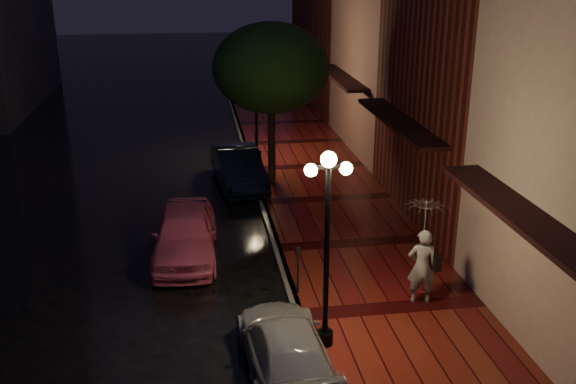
{
  "coord_description": "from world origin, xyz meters",
  "views": [
    {
      "loc": [
        -2.2,
        -16.63,
        7.94
      ],
      "look_at": [
        0.48,
        1.19,
        1.4
      ],
      "focal_mm": 40.0,
      "sensor_mm": 36.0,
      "label": 1
    }
  ],
  "objects_px": {
    "pink_car": "(185,233)",
    "parking_meter": "(298,265)",
    "street_tree": "(271,71)",
    "streetlamp_near": "(327,240)",
    "silver_car": "(286,348)",
    "woman_with_umbrella": "(425,236)",
    "navy_car": "(238,167)",
    "streetlamp_far": "(256,100)"
  },
  "relations": [
    {
      "from": "streetlamp_near",
      "to": "woman_with_umbrella",
      "type": "height_order",
      "value": "streetlamp_near"
    },
    {
      "from": "streetlamp_near",
      "to": "streetlamp_far",
      "type": "height_order",
      "value": "same"
    },
    {
      "from": "streetlamp_far",
      "to": "pink_car",
      "type": "distance_m",
      "value": 9.57
    },
    {
      "from": "streetlamp_near",
      "to": "woman_with_umbrella",
      "type": "xyz_separation_m",
      "value": [
        2.64,
        1.44,
        -0.71
      ]
    },
    {
      "from": "streetlamp_near",
      "to": "silver_car",
      "type": "xyz_separation_m",
      "value": [
        -0.95,
        -0.68,
        -2.02
      ]
    },
    {
      "from": "silver_car",
      "to": "parking_meter",
      "type": "distance_m",
      "value": 3.11
    },
    {
      "from": "street_tree",
      "to": "silver_car",
      "type": "distance_m",
      "value": 12.29
    },
    {
      "from": "streetlamp_near",
      "to": "parking_meter",
      "type": "height_order",
      "value": "streetlamp_near"
    },
    {
      "from": "streetlamp_far",
      "to": "woman_with_umbrella",
      "type": "height_order",
      "value": "streetlamp_far"
    },
    {
      "from": "woman_with_umbrella",
      "to": "parking_meter",
      "type": "distance_m",
      "value": 3.14
    },
    {
      "from": "streetlamp_near",
      "to": "pink_car",
      "type": "distance_m",
      "value": 6.17
    },
    {
      "from": "streetlamp_near",
      "to": "parking_meter",
      "type": "xyz_separation_m",
      "value": [
        -0.2,
        2.32,
        -1.71
      ]
    },
    {
      "from": "pink_car",
      "to": "navy_car",
      "type": "relative_size",
      "value": 0.97
    },
    {
      "from": "pink_car",
      "to": "navy_car",
      "type": "xyz_separation_m",
      "value": [
        1.94,
        5.86,
        -0.01
      ]
    },
    {
      "from": "pink_car",
      "to": "parking_meter",
      "type": "height_order",
      "value": "pink_car"
    },
    {
      "from": "streetlamp_far",
      "to": "navy_car",
      "type": "bearing_deg",
      "value": -108.32
    },
    {
      "from": "woman_with_umbrella",
      "to": "streetlamp_near",
      "type": "bearing_deg",
      "value": 40.44
    },
    {
      "from": "streetlamp_far",
      "to": "streetlamp_near",
      "type": "bearing_deg",
      "value": -90.0
    },
    {
      "from": "pink_car",
      "to": "parking_meter",
      "type": "xyz_separation_m",
      "value": [
        2.75,
        -2.76,
        0.16
      ]
    },
    {
      "from": "streetlamp_far",
      "to": "street_tree",
      "type": "xyz_separation_m",
      "value": [
        0.26,
        -3.01,
        1.64
      ]
    },
    {
      "from": "navy_car",
      "to": "silver_car",
      "type": "xyz_separation_m",
      "value": [
        0.06,
        -11.62,
        -0.14
      ]
    },
    {
      "from": "street_tree",
      "to": "parking_meter",
      "type": "distance_m",
      "value": 9.3
    },
    {
      "from": "streetlamp_far",
      "to": "woman_with_umbrella",
      "type": "relative_size",
      "value": 1.64
    },
    {
      "from": "streetlamp_near",
      "to": "pink_car",
      "type": "bearing_deg",
      "value": 120.1
    },
    {
      "from": "street_tree",
      "to": "pink_car",
      "type": "bearing_deg",
      "value": -118.53
    },
    {
      "from": "navy_car",
      "to": "parking_meter",
      "type": "height_order",
      "value": "navy_car"
    },
    {
      "from": "street_tree",
      "to": "parking_meter",
      "type": "bearing_deg",
      "value": -93.03
    },
    {
      "from": "streetlamp_far",
      "to": "pink_car",
      "type": "xyz_separation_m",
      "value": [
        -2.95,
        -8.91,
        -1.87
      ]
    },
    {
      "from": "streetlamp_near",
      "to": "silver_car",
      "type": "relative_size",
      "value": 1.07
    },
    {
      "from": "street_tree",
      "to": "woman_with_umbrella",
      "type": "distance_m",
      "value": 10.12
    },
    {
      "from": "silver_car",
      "to": "woman_with_umbrella",
      "type": "xyz_separation_m",
      "value": [
        3.59,
        2.12,
        1.3
      ]
    },
    {
      "from": "streetlamp_near",
      "to": "parking_meter",
      "type": "relative_size",
      "value": 3.53
    },
    {
      "from": "woman_with_umbrella",
      "to": "street_tree",
      "type": "bearing_deg",
      "value": -64.16
    },
    {
      "from": "pink_car",
      "to": "parking_meter",
      "type": "bearing_deg",
      "value": -42.6
    },
    {
      "from": "navy_car",
      "to": "silver_car",
      "type": "height_order",
      "value": "navy_car"
    },
    {
      "from": "parking_meter",
      "to": "streetlamp_far",
      "type": "bearing_deg",
      "value": 76.72
    },
    {
      "from": "street_tree",
      "to": "parking_meter",
      "type": "height_order",
      "value": "street_tree"
    },
    {
      "from": "silver_car",
      "to": "streetlamp_far",
      "type": "bearing_deg",
      "value": -96.63
    },
    {
      "from": "street_tree",
      "to": "navy_car",
      "type": "xyz_separation_m",
      "value": [
        -1.27,
        -0.04,
        -3.52
      ]
    },
    {
      "from": "woman_with_umbrella",
      "to": "parking_meter",
      "type": "xyz_separation_m",
      "value": [
        -2.84,
        0.89,
        -1.0
      ]
    },
    {
      "from": "streetlamp_near",
      "to": "silver_car",
      "type": "bearing_deg",
      "value": -144.47
    },
    {
      "from": "streetlamp_near",
      "to": "street_tree",
      "type": "distance_m",
      "value": 11.12
    }
  ]
}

